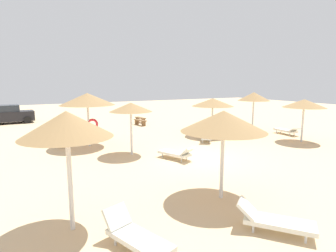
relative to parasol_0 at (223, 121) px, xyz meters
The scene contains 17 objects.
ground_plane 5.46m from the parasol_0, 65.32° to the left, with size 80.00×80.00×0.00m, color #DBBA8C.
parasol_0 is the anchor object (origin of this frame).
parasol_1 4.68m from the parasol_0, behind, with size 2.26×2.26×3.10m.
parasol_2 9.75m from the parasol_0, 102.97° to the left, with size 3.18×3.18×3.17m.
parasol_3 13.01m from the parasol_0, 39.96° to the left, with size 2.41×2.41×3.03m.
parasol_4 10.65m from the parasol_0, 53.92° to the left, with size 2.94×2.94×2.67m.
parasol_5 6.56m from the parasol_0, 95.60° to the left, with size 2.21×2.21×2.75m.
parasol_6 10.92m from the parasol_0, 22.77° to the left, with size 2.61×2.61×2.73m.
lounger_0 3.20m from the parasol_0, 94.82° to the right, with size 1.68×1.87×0.74m.
lounger_1 4.37m from the parasol_0, 160.42° to the right, with size 1.22×1.95×0.81m.
lounger_2 11.51m from the parasol_0, 109.26° to the left, with size 0.65×1.90×0.70m.
lounger_3 13.17m from the parasol_0, 29.07° to the left, with size 0.76×1.95×0.62m.
lounger_4 8.95m from the parasol_0, 56.81° to the left, with size 1.59×1.92×0.72m.
lounger_5 5.23m from the parasol_0, 77.83° to the left, with size 1.31×1.99×0.73m.
bench_0 17.62m from the parasol_0, 75.98° to the left, with size 0.56×1.54×0.49m.
bench_1 15.96m from the parasol_0, 76.98° to the left, with size 0.67×1.55×0.49m.
parked_car 23.24m from the parasol_0, 106.66° to the left, with size 4.10×2.20×1.72m.
Camera 1 is at (-7.62, -10.99, 3.79)m, focal length 28.90 mm.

